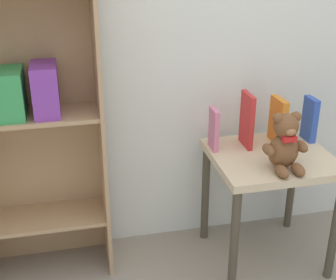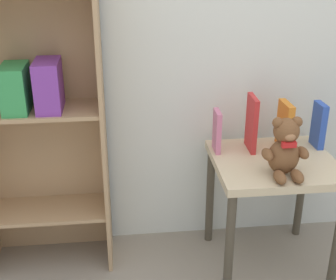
% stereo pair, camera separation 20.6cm
% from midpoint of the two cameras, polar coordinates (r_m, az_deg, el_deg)
% --- Properties ---
extents(bookshelf_side, '(0.60, 0.27, 1.59)m').
position_cam_midpoint_polar(bookshelf_side, '(2.10, -19.23, 5.40)').
color(bookshelf_side, tan).
rests_on(bookshelf_side, ground_plane).
extents(display_table, '(0.55, 0.50, 0.57)m').
position_cam_midpoint_polar(display_table, '(2.23, 9.75, -3.96)').
color(display_table, beige).
rests_on(display_table, ground_plane).
extents(teddy_bear, '(0.20, 0.18, 0.26)m').
position_cam_midpoint_polar(teddy_bear, '(2.02, 11.28, -0.53)').
color(teddy_bear, brown).
rests_on(teddy_bear, display_table).
extents(book_standing_pink, '(0.03, 0.10, 0.20)m').
position_cam_midpoint_polar(book_standing_pink, '(2.18, 2.93, 1.27)').
color(book_standing_pink, '#D17093').
rests_on(book_standing_pink, display_table).
extents(book_standing_red, '(0.03, 0.14, 0.26)m').
position_cam_midpoint_polar(book_standing_red, '(2.21, 6.99, 2.38)').
color(book_standing_red, red).
rests_on(book_standing_red, display_table).
extents(book_standing_orange, '(0.04, 0.14, 0.22)m').
position_cam_midpoint_polar(book_standing_orange, '(2.28, 10.77, 2.29)').
color(book_standing_orange, orange).
rests_on(book_standing_orange, display_table).
extents(book_standing_blue, '(0.03, 0.10, 0.22)m').
position_cam_midpoint_polar(book_standing_blue, '(2.34, 14.53, 2.42)').
color(book_standing_blue, '#2D51B7').
rests_on(book_standing_blue, display_table).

